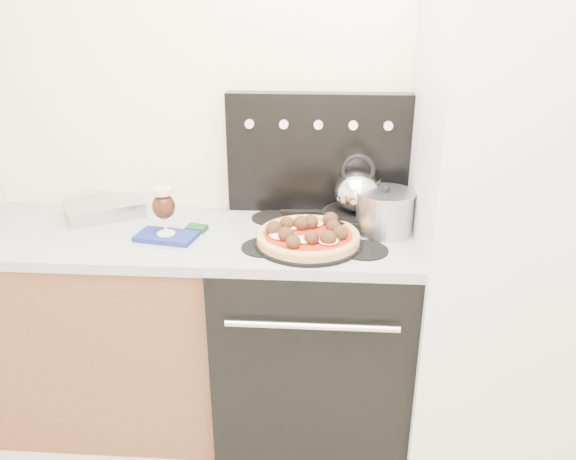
# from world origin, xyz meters

# --- Properties ---
(room_shell) EXTENTS (3.52, 3.01, 2.52)m
(room_shell) POSITION_xyz_m (0.00, 0.29, 1.25)
(room_shell) COLOR beige
(room_shell) RESTS_ON ground
(base_cabinet) EXTENTS (1.45, 0.60, 0.86)m
(base_cabinet) POSITION_xyz_m (-1.02, 1.20, 0.43)
(base_cabinet) COLOR brown
(base_cabinet) RESTS_ON ground
(countertop) EXTENTS (1.48, 0.63, 0.04)m
(countertop) POSITION_xyz_m (-1.02, 1.20, 0.88)
(countertop) COLOR #AEAEAE
(countertop) RESTS_ON base_cabinet
(stove_body) EXTENTS (0.76, 0.65, 0.88)m
(stove_body) POSITION_xyz_m (0.08, 1.18, 0.44)
(stove_body) COLOR black
(stove_body) RESTS_ON ground
(cooktop) EXTENTS (0.76, 0.65, 0.04)m
(cooktop) POSITION_xyz_m (0.08, 1.18, 0.90)
(cooktop) COLOR #ADADB2
(cooktop) RESTS_ON stove_body
(backguard) EXTENTS (0.76, 0.08, 0.50)m
(backguard) POSITION_xyz_m (0.08, 1.45, 1.17)
(backguard) COLOR black
(backguard) RESTS_ON cooktop
(fridge) EXTENTS (0.64, 0.68, 1.90)m
(fridge) POSITION_xyz_m (0.78, 1.15, 0.95)
(fridge) COLOR silver
(fridge) RESTS_ON ground
(foil_sheet) EXTENTS (0.38, 0.35, 0.06)m
(foil_sheet) POSITION_xyz_m (-0.84, 1.37, 0.93)
(foil_sheet) COLOR silver
(foil_sheet) RESTS_ON countertop
(oven_mitt) EXTENTS (0.25, 0.17, 0.02)m
(oven_mitt) POSITION_xyz_m (-0.50, 1.13, 0.91)
(oven_mitt) COLOR navy
(oven_mitt) RESTS_ON countertop
(beer_glass) EXTENTS (0.10, 0.10, 0.19)m
(beer_glass) POSITION_xyz_m (-0.50, 1.13, 1.02)
(beer_glass) COLOR #35160C
(beer_glass) RESTS_ON oven_mitt
(pizza_pan) EXTENTS (0.52, 0.52, 0.01)m
(pizza_pan) POSITION_xyz_m (0.06, 1.07, 0.93)
(pizza_pan) COLOR black
(pizza_pan) RESTS_ON cooktop
(pizza) EXTENTS (0.43, 0.43, 0.05)m
(pizza) POSITION_xyz_m (0.06, 1.07, 0.96)
(pizza) COLOR #F0C077
(pizza) RESTS_ON pizza_pan
(skillet) EXTENTS (0.28, 0.28, 0.05)m
(skillet) POSITION_xyz_m (0.24, 1.30, 0.94)
(skillet) COLOR black
(skillet) RESTS_ON cooktop
(tea_kettle) EXTENTS (0.22, 0.22, 0.20)m
(tea_kettle) POSITION_xyz_m (0.24, 1.30, 1.07)
(tea_kettle) COLOR white
(tea_kettle) RESTS_ON skillet
(stock_pot) EXTENTS (0.24, 0.24, 0.16)m
(stock_pot) POSITION_xyz_m (0.35, 1.21, 1.00)
(stock_pot) COLOR #ACAFC0
(stock_pot) RESTS_ON cooktop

